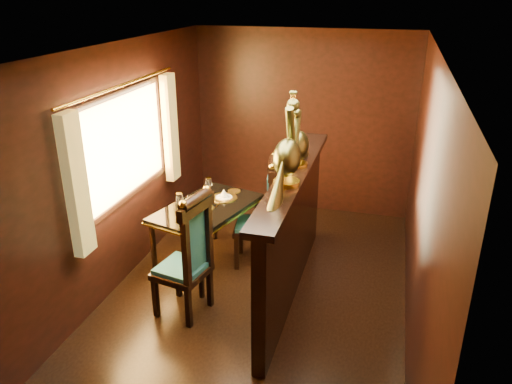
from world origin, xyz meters
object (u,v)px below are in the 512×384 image
at_px(dining_table, 207,212).
at_px(peacock_left, 287,141).
at_px(peacock_right, 299,133).
at_px(chair_left, 191,253).
at_px(chair_right, 265,210).

relative_size(dining_table, peacock_left, 1.77).
bearing_deg(peacock_right, chair_left, -136.92).
xyz_separation_m(peacock_left, peacock_right, (0.00, 0.51, -0.06)).
height_order(chair_left, chair_right, chair_left).
height_order(dining_table, peacock_left, peacock_left).
distance_m(dining_table, peacock_left, 1.63).
relative_size(peacock_left, peacock_right, 1.19).
height_order(chair_left, peacock_left, peacock_left).
bearing_deg(chair_right, chair_left, -120.38).
distance_m(chair_left, peacock_left, 1.39).
relative_size(chair_left, peacock_right, 1.95).
bearing_deg(dining_table, peacock_left, -16.85).
bearing_deg(peacock_right, chair_right, 138.61).
xyz_separation_m(chair_right, peacock_right, (0.42, -0.37, 1.03)).
xyz_separation_m(dining_table, peacock_right, (1.03, -0.13, 1.02)).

